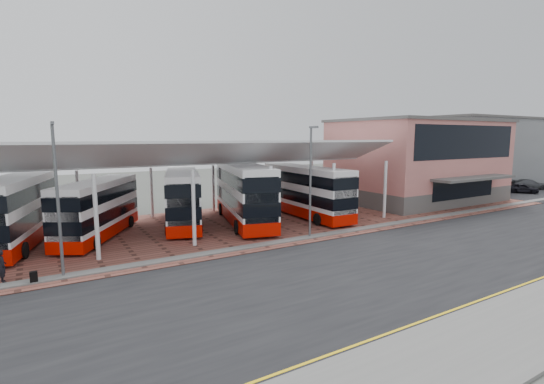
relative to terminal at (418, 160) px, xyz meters
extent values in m
plane|color=#4A4D47|center=(-23.00, -13.92, -4.66)|extent=(140.00, 140.00, 0.00)
cube|color=black|center=(-23.00, -14.92, -4.65)|extent=(120.00, 14.00, 0.02)
cube|color=brown|center=(-21.00, -0.92, -4.63)|extent=(72.00, 16.00, 0.06)
cube|color=#626160|center=(-23.00, -22.92, -4.59)|extent=(120.00, 4.00, 0.14)
cube|color=#626160|center=(-23.00, -7.72, -4.59)|extent=(120.00, 0.80, 0.14)
cube|color=black|center=(21.00, -3.92, -4.62)|extent=(22.00, 10.00, 0.08)
cube|color=yellow|center=(-23.00, -20.92, -4.63)|extent=(120.00, 0.12, 0.01)
cube|color=yellow|center=(-23.00, -20.62, -4.63)|extent=(120.00, 0.12, 0.01)
cylinder|color=white|center=(-35.00, -5.42, -2.06)|extent=(0.26, 0.26, 5.20)
cylinder|color=white|center=(-35.00, 5.58, -2.36)|extent=(0.26, 0.26, 4.60)
cylinder|color=white|center=(-29.00, -5.42, -2.06)|extent=(0.26, 0.26, 5.20)
cylinder|color=white|center=(-29.00, 5.58, -2.36)|extent=(0.26, 0.26, 4.60)
cylinder|color=white|center=(-23.00, -5.42, -2.06)|extent=(0.26, 0.26, 5.20)
cylinder|color=white|center=(-23.00, 5.58, -2.36)|extent=(0.26, 0.26, 4.60)
cylinder|color=white|center=(-17.00, -5.42, -2.06)|extent=(0.26, 0.26, 5.20)
cylinder|color=white|center=(-17.00, 5.58, -2.36)|extent=(0.26, 0.26, 4.60)
cylinder|color=white|center=(-11.00, -5.42, -2.06)|extent=(0.26, 0.26, 5.20)
cylinder|color=white|center=(-11.00, 5.58, -2.36)|extent=(0.26, 0.26, 4.60)
cube|color=silver|center=(-29.00, -3.22, 1.44)|extent=(37.00, 4.95, 1.95)
cube|color=silver|center=(-29.00, 2.38, 1.24)|extent=(37.00, 7.12, 1.43)
cube|color=#53514F|center=(0.00, 0.08, -3.76)|extent=(18.00, 12.00, 1.80)
cube|color=tan|center=(0.00, 0.08, 0.74)|extent=(18.00, 12.00, 7.20)
cube|color=black|center=(0.00, -5.82, 2.14)|extent=(16.00, 0.25, 3.40)
cube|color=black|center=(0.00, -5.82, -2.56)|extent=(10.00, 0.25, 2.20)
cube|color=#53514F|center=(0.00, -6.92, -1.46)|extent=(11.00, 2.40, 0.25)
cube|color=#53514F|center=(0.00, 0.08, 4.44)|extent=(18.40, 12.40, 0.30)
cube|color=slate|center=(25.00, 10.08, 0.34)|extent=(30.00, 20.00, 10.00)
cube|color=#53514F|center=(25.00, 10.08, 5.44)|extent=(30.50, 20.50, 0.30)
cylinder|color=#5C5F64|center=(-37.00, -7.62, -0.66)|extent=(0.16, 0.16, 8.00)
cube|color=#5C5F64|center=(-37.00, -7.92, 3.34)|extent=(0.15, 0.90, 0.15)
cylinder|color=#5C5F64|center=(-21.00, -7.62, -0.66)|extent=(0.16, 0.16, 8.00)
cube|color=#5C5F64|center=(-21.00, -7.92, 3.34)|extent=(0.15, 0.90, 0.15)
cube|color=white|center=(-39.11, 0.84, -2.16)|extent=(5.35, 11.47, 4.38)
cube|color=#C50C00|center=(-39.11, 0.84, -3.94)|extent=(5.40, 11.52, 0.92)
cube|color=black|center=(-39.11, 0.84, -2.61)|extent=(5.40, 11.52, 0.97)
cube|color=black|center=(-39.11, 0.84, -0.99)|extent=(5.40, 11.52, 0.97)
cylinder|color=black|center=(-38.81, -2.95, -4.09)|extent=(0.54, 1.06, 1.02)
cylinder|color=black|center=(-39.41, 4.63, -4.09)|extent=(0.54, 1.06, 1.02)
cylinder|color=black|center=(-36.95, 3.97, -4.09)|extent=(0.54, 1.06, 1.02)
cube|color=white|center=(-34.18, 0.27, -2.41)|extent=(7.05, 9.80, 3.92)
cube|color=#C50C00|center=(-34.18, 0.27, -4.01)|extent=(7.10, 9.85, 0.82)
cube|color=black|center=(-34.18, 0.27, -2.82)|extent=(7.10, 9.85, 0.87)
cube|color=black|center=(-34.18, 0.27, -1.36)|extent=(7.10, 9.85, 0.87)
cube|color=black|center=(-36.70, -4.02, -2.50)|extent=(1.82, 1.12, 3.28)
cylinder|color=black|center=(-36.79, -1.92, -4.14)|extent=(0.68, 0.92, 0.91)
cylinder|color=black|center=(-34.82, -3.08, -4.14)|extent=(0.68, 0.92, 0.91)
cylinder|color=black|center=(-33.54, 3.61, -4.14)|extent=(0.68, 0.92, 0.91)
cylinder|color=black|center=(-31.57, 2.46, -4.14)|extent=(0.68, 0.92, 0.91)
cube|color=white|center=(-27.57, 1.21, -2.23)|extent=(5.65, 11.10, 4.25)
cube|color=#C50C00|center=(-27.57, 1.21, -3.96)|extent=(5.70, 11.15, 0.89)
cube|color=black|center=(-27.57, 1.21, -2.67)|extent=(5.70, 11.15, 0.94)
cube|color=black|center=(-27.57, 1.21, -1.09)|extent=(5.70, 11.15, 0.94)
cube|color=black|center=(-29.21, -3.92, -2.33)|extent=(2.15, 0.77, 3.56)
cylinder|color=black|center=(-29.81, -1.73, -4.11)|extent=(0.56, 1.03, 0.99)
cylinder|color=black|center=(-27.45, -2.48, -4.11)|extent=(0.56, 1.03, 0.99)
cylinder|color=black|center=(-27.69, 4.90, -4.11)|extent=(0.56, 1.03, 0.99)
cylinder|color=black|center=(-25.34, 4.15, -4.11)|extent=(0.56, 1.03, 0.99)
cube|color=white|center=(-22.89, -0.78, -1.97)|extent=(5.71, 12.35, 4.71)
cube|color=#C50C00|center=(-22.89, -0.78, -3.89)|extent=(5.76, 12.40, 0.99)
cube|color=black|center=(-22.89, -0.78, -2.46)|extent=(5.76, 12.40, 1.04)
cube|color=black|center=(-22.89, -0.78, -0.71)|extent=(5.76, 12.40, 1.04)
cube|color=black|center=(-24.41, -6.55, -2.08)|extent=(2.41, 0.73, 3.94)
cylinder|color=black|center=(-25.19, -4.16, -4.05)|extent=(0.57, 1.14, 1.10)
cylinder|color=black|center=(-22.55, -4.85, -4.05)|extent=(0.57, 1.14, 1.10)
cylinder|color=black|center=(-23.23, 3.30, -4.05)|extent=(0.57, 1.14, 1.10)
cylinder|color=black|center=(-20.59, 2.60, -4.05)|extent=(0.57, 1.14, 1.10)
cube|color=white|center=(-16.74, -1.36, -2.18)|extent=(2.95, 11.18, 4.34)
cube|color=#C50C00|center=(-16.74, -1.36, -3.94)|extent=(2.99, 11.23, 0.91)
cube|color=black|center=(-16.74, -1.36, -2.63)|extent=(2.99, 11.23, 0.96)
cube|color=black|center=(-16.74, -1.36, -1.02)|extent=(2.99, 11.23, 0.96)
cube|color=black|center=(-16.95, -6.86, -2.28)|extent=(2.27, 0.19, 3.63)
cylinder|color=black|center=(-18.14, -4.86, -4.09)|extent=(0.32, 1.02, 1.01)
cylinder|color=black|center=(-15.62, -4.96, -4.09)|extent=(0.32, 1.02, 1.01)
cylinder|color=black|center=(-17.86, 2.23, -4.09)|extent=(0.32, 1.02, 1.01)
cylinder|color=black|center=(-15.34, 2.13, -4.09)|extent=(0.32, 1.02, 1.01)
imported|color=black|center=(-39.66, -6.94, -3.77)|extent=(0.56, 0.70, 1.67)
cube|color=black|center=(-38.32, -7.92, -4.30)|extent=(0.35, 0.25, 0.60)
imported|color=black|center=(16.29, -3.50, -3.93)|extent=(3.48, 4.02, 1.31)
imported|color=#45464B|center=(21.34, -1.98, -3.90)|extent=(4.80, 4.46, 1.36)
camera|label=1|loc=(-37.84, -30.25, 2.67)|focal=26.00mm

